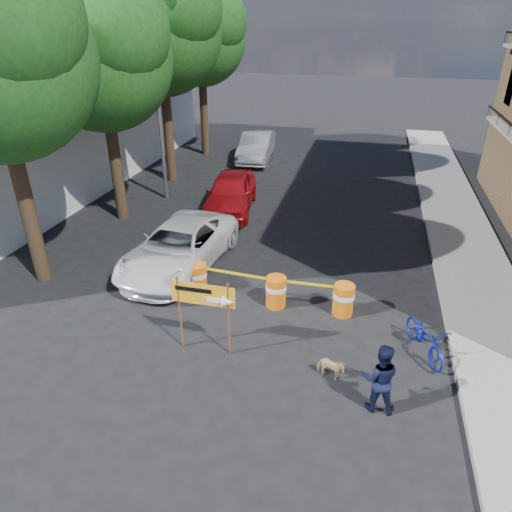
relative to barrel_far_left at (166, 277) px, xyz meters
The scene contains 18 objects.
ground 3.59m from the barrel_far_left, 38.69° to the right, with size 120.00×120.00×0.00m, color black.
sidewalk_east 9.75m from the barrel_far_left, 22.78° to the left, with size 2.40×40.00×0.15m, color gray.
white_building 13.09m from the barrel_far_left, 142.74° to the left, with size 8.00×22.00×6.00m, color silver.
tree_mid_a 8.31m from the barrel_far_left, 129.64° to the left, with size 5.25×5.00×8.68m.
tree_mid_b 12.25m from the barrel_far_left, 112.01° to the left, with size 5.67×5.40×9.62m.
tree_far 16.34m from the barrel_far_left, 105.00° to the left, with size 5.04×4.80×8.84m.
streetlamp 8.84m from the barrel_far_left, 113.44° to the left, with size 1.25×0.18×8.00m.
barrel_far_left is the anchor object (origin of this frame).
barrel_mid_left 0.91m from the barrel_far_left, 13.42° to the left, with size 0.58×0.58×0.90m.
barrel_mid_right 3.27m from the barrel_far_left, ahead, with size 0.58×0.58×0.90m.
barrel_far_right 5.11m from the barrel_far_left, ahead, with size 0.58×0.58×0.90m.
detour_sign 3.32m from the barrel_far_left, 45.63° to the right, with size 1.53×0.29×1.97m.
pedestrian 6.84m from the barrel_far_left, 27.69° to the right, with size 0.77×0.60×1.58m, color black.
bicycle 7.22m from the barrel_far_left, ahead, with size 0.62×0.94×1.78m, color #1423A4.
dog 5.65m from the barrel_far_left, 26.73° to the right, with size 0.31×0.69×0.58m, color #D5B57A.
suv_white 1.52m from the barrel_far_left, 97.30° to the left, with size 2.37×5.15×1.43m, color white.
sedan_red 6.60m from the barrel_far_left, 90.16° to the left, with size 1.83×4.54×1.55m, color #A70D15.
sedan_silver 14.27m from the barrel_far_left, 93.28° to the left, with size 1.62×4.64×1.53m, color #9E9FA4.
Camera 1 is at (2.53, -8.28, 7.20)m, focal length 32.00 mm.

